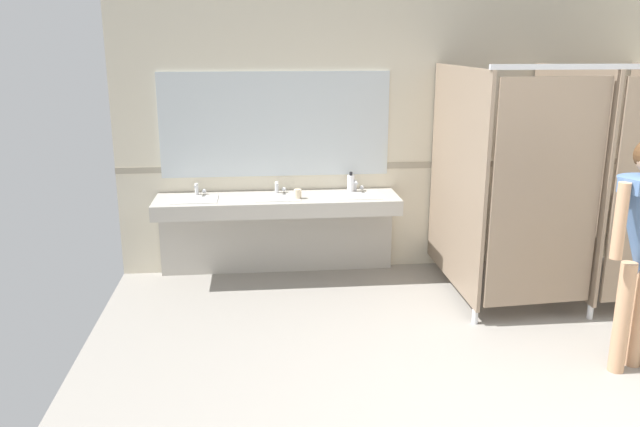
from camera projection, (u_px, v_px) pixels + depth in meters
The scene contains 7 objects.
wall_back at pixel (447, 134), 6.35m from camera, with size 6.52×0.12×2.69m, color beige.
wall_back_tile_band at pixel (447, 164), 6.36m from camera, with size 6.52×0.01×0.06m, color #9E937F.
vanity_counter at pixel (278, 217), 6.12m from camera, with size 2.30×0.55×0.94m.
mirror_panel at pixel (275, 125), 6.08m from camera, with size 2.20×0.02×1.00m, color silver.
bathroom_stalls at pixel (575, 179), 5.49m from camera, with size 2.04×1.53×2.08m.
soap_dispenser at pixel (351, 183), 6.18m from camera, with size 0.07×0.07×0.20m.
paper_cup at pixel (298, 194), 5.92m from camera, with size 0.07×0.07×0.09m, color beige.
Camera 1 is at (-1.90, -2.99, 2.24)m, focal length 35.57 mm.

